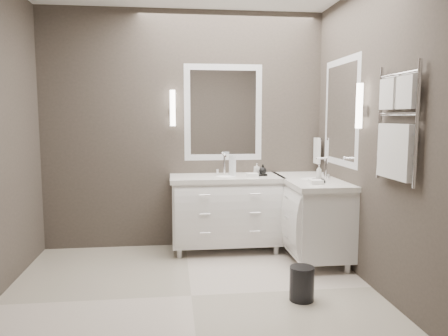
{
  "coord_description": "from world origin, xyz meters",
  "views": [
    {
      "loc": [
        -0.15,
        -3.54,
        1.5
      ],
      "look_at": [
        0.36,
        0.7,
        1.0
      ],
      "focal_mm": 35.0,
      "sensor_mm": 36.0,
      "label": 1
    }
  ],
  "objects": [
    {
      "name": "wall_front",
      "position": [
        0.0,
        -1.5,
        1.35
      ],
      "size": [
        3.2,
        0.01,
        2.7
      ],
      "primitive_type": "cube",
      "color": "#413A34",
      "rests_on": "floor"
    },
    {
      "name": "towel_ladder",
      "position": [
        1.55,
        -0.4,
        1.39
      ],
      "size": [
        0.06,
        0.58,
        0.9
      ],
      "color": "white",
      "rests_on": "wall_right"
    },
    {
      "name": "floor",
      "position": [
        0.0,
        0.0,
        -0.01
      ],
      "size": [
        3.2,
        3.0,
        0.01
      ],
      "primitive_type": "cube",
      "color": "beige",
      "rests_on": "ground"
    },
    {
      "name": "amenity_tray_back",
      "position": [
        0.82,
        1.2,
        0.86
      ],
      "size": [
        0.16,
        0.13,
        0.02
      ],
      "primitive_type": "cube",
      "rotation": [
        0.0,
        0.0,
        0.16
      ],
      "color": "black",
      "rests_on": "vanity_back"
    },
    {
      "name": "wall_back",
      "position": [
        0.0,
        1.5,
        1.35
      ],
      "size": [
        3.2,
        0.01,
        2.7
      ],
      "primitive_type": "cube",
      "color": "#413A34",
      "rests_on": "floor"
    },
    {
      "name": "soap_bottle_a",
      "position": [
        0.79,
        1.22,
        0.93
      ],
      "size": [
        0.06,
        0.06,
        0.12
      ],
      "primitive_type": "imported",
      "rotation": [
        0.0,
        0.0,
        0.18
      ],
      "color": "white",
      "rests_on": "amenity_tray_back"
    },
    {
      "name": "mirror_right",
      "position": [
        1.59,
        0.8,
        1.55
      ],
      "size": [
        0.02,
        0.9,
        1.1
      ],
      "color": "white",
      "rests_on": "wall_right"
    },
    {
      "name": "wall_right",
      "position": [
        1.6,
        0.0,
        1.35
      ],
      "size": [
        0.01,
        3.0,
        2.7
      ],
      "primitive_type": "cube",
      "color": "#413A34",
      "rests_on": "floor"
    },
    {
      "name": "vanity_back",
      "position": [
        0.45,
        1.23,
        0.49
      ],
      "size": [
        1.24,
        0.59,
        0.97
      ],
      "color": "white",
      "rests_on": "floor"
    },
    {
      "name": "amenity_tray_right",
      "position": [
        1.32,
        0.66,
        0.86
      ],
      "size": [
        0.15,
        0.18,
        0.02
      ],
      "primitive_type": "cube",
      "rotation": [
        0.0,
        0.0,
        -0.25
      ],
      "color": "black",
      "rests_on": "vanity_right"
    },
    {
      "name": "waste_bin",
      "position": [
        0.9,
        -0.2,
        0.14
      ],
      "size": [
        0.21,
        0.21,
        0.28
      ],
      "primitive_type": "cylinder",
      "rotation": [
        0.0,
        0.0,
        -0.03
      ],
      "color": "black",
      "rests_on": "floor"
    },
    {
      "name": "soap_bottle_c",
      "position": [
        1.32,
        0.66,
        0.95
      ],
      "size": [
        0.07,
        0.07,
        0.15
      ],
      "primitive_type": "imported",
      "rotation": [
        0.0,
        0.0,
        -0.21
      ],
      "color": "white",
      "rests_on": "amenity_tray_right"
    },
    {
      "name": "mirror_back",
      "position": [
        0.45,
        1.49,
        1.55
      ],
      "size": [
        0.9,
        0.02,
        1.1
      ],
      "color": "white",
      "rests_on": "wall_back"
    },
    {
      "name": "soap_bottle_b",
      "position": [
        0.85,
        1.17,
        0.92
      ],
      "size": [
        0.1,
        0.1,
        0.11
      ],
      "primitive_type": "imported",
      "rotation": [
        0.0,
        0.0,
        0.31
      ],
      "color": "black",
      "rests_on": "amenity_tray_back"
    },
    {
      "name": "water_bottle",
      "position": [
        0.52,
        1.2,
        0.96
      ],
      "size": [
        0.09,
        0.09,
        0.23
      ],
      "primitive_type": "cylinder",
      "rotation": [
        0.0,
        0.0,
        -0.23
      ],
      "color": "silver",
      "rests_on": "vanity_back"
    },
    {
      "name": "towel_bar_corner",
      "position": [
        1.54,
        1.36,
        1.12
      ],
      "size": [
        0.03,
        0.22,
        0.3
      ],
      "color": "white",
      "rests_on": "wall_right"
    },
    {
      "name": "vanity_right",
      "position": [
        1.33,
        0.9,
        0.49
      ],
      "size": [
        0.59,
        1.24,
        0.97
      ],
      "color": "white",
      "rests_on": "floor"
    },
    {
      "name": "sconce_back",
      "position": [
        -0.13,
        1.43,
        1.59
      ],
      "size": [
        0.06,
        0.06,
        0.4
      ],
      "color": "white",
      "rests_on": "wall_back"
    },
    {
      "name": "sconce_right",
      "position": [
        1.53,
        0.22,
        1.59
      ],
      "size": [
        0.06,
        0.06,
        0.4
      ],
      "color": "white",
      "rests_on": "wall_right"
    }
  ]
}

